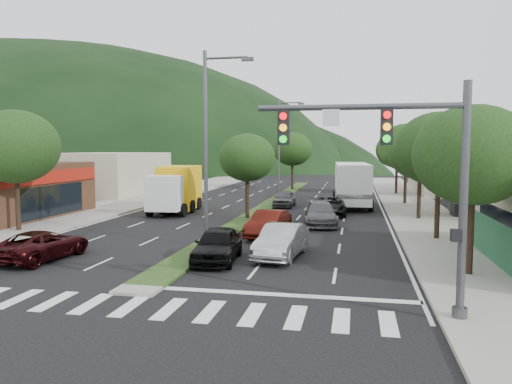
% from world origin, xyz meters
% --- Properties ---
extents(ground, '(160.00, 160.00, 0.00)m').
position_xyz_m(ground, '(0.00, 0.00, 0.00)').
color(ground, black).
rests_on(ground, ground).
extents(sidewalk_right, '(5.00, 90.00, 0.15)m').
position_xyz_m(sidewalk_right, '(12.50, 25.00, 0.07)').
color(sidewalk_right, gray).
rests_on(sidewalk_right, ground).
extents(sidewalk_left, '(6.00, 90.00, 0.15)m').
position_xyz_m(sidewalk_left, '(-13.00, 25.00, 0.07)').
color(sidewalk_left, gray).
rests_on(sidewalk_left, ground).
extents(median, '(1.60, 56.00, 0.12)m').
position_xyz_m(median, '(0.00, 28.00, 0.06)').
color(median, '#223C16').
rests_on(median, ground).
extents(crosswalk, '(19.00, 2.20, 0.01)m').
position_xyz_m(crosswalk, '(0.00, -2.00, 0.01)').
color(crosswalk, silver).
rests_on(crosswalk, ground).
extents(traffic_signal, '(6.12, 0.40, 7.00)m').
position_xyz_m(traffic_signal, '(9.03, -1.54, 4.65)').
color(traffic_signal, '#47494C').
rests_on(traffic_signal, ground).
extents(bldg_left_far, '(9.00, 14.00, 4.60)m').
position_xyz_m(bldg_left_far, '(-19.00, 34.00, 2.30)').
color(bldg_left_far, beige).
rests_on(bldg_left_far, ground).
extents(bldg_right_far, '(10.00, 16.00, 5.20)m').
position_xyz_m(bldg_right_far, '(19.50, 44.00, 2.60)').
color(bldg_right_far, beige).
rests_on(bldg_right_far, ground).
extents(hill_far, '(176.00, 132.00, 82.00)m').
position_xyz_m(hill_far, '(-80.00, 110.00, 0.00)').
color(hill_far, black).
rests_on(hill_far, ground).
extents(tree_r_a, '(4.60, 4.60, 6.63)m').
position_xyz_m(tree_r_a, '(12.00, 4.00, 4.82)').
color(tree_r_a, black).
rests_on(tree_r_a, sidewalk_right).
extents(tree_r_b, '(4.80, 4.80, 6.94)m').
position_xyz_m(tree_r_b, '(12.00, 12.00, 5.04)').
color(tree_r_b, black).
rests_on(tree_r_b, sidewalk_right).
extents(tree_r_c, '(4.40, 4.40, 6.48)m').
position_xyz_m(tree_r_c, '(12.00, 20.00, 4.75)').
color(tree_r_c, black).
rests_on(tree_r_c, sidewalk_right).
extents(tree_r_d, '(5.00, 5.00, 7.17)m').
position_xyz_m(tree_r_d, '(12.00, 30.00, 5.18)').
color(tree_r_d, black).
rests_on(tree_r_d, sidewalk_right).
extents(tree_r_e, '(4.60, 4.60, 6.71)m').
position_xyz_m(tree_r_e, '(12.00, 40.00, 4.89)').
color(tree_r_e, black).
rests_on(tree_r_e, sidewalk_right).
extents(tree_med_near, '(4.00, 4.00, 6.02)m').
position_xyz_m(tree_med_near, '(0.00, 18.00, 4.43)').
color(tree_med_near, black).
rests_on(tree_med_near, median).
extents(tree_med_far, '(4.80, 4.80, 6.94)m').
position_xyz_m(tree_med_far, '(0.00, 44.00, 5.01)').
color(tree_med_far, black).
rests_on(tree_med_far, median).
extents(tree_l_a, '(5.20, 5.20, 7.25)m').
position_xyz_m(tree_l_a, '(-12.50, 10.00, 5.18)').
color(tree_l_a, black).
rests_on(tree_l_a, sidewalk_left).
extents(streetlight_near, '(2.60, 0.25, 10.00)m').
position_xyz_m(streetlight_near, '(0.21, 8.00, 5.58)').
color(streetlight_near, '#47494C').
rests_on(streetlight_near, ground).
extents(streetlight_mid, '(2.60, 0.25, 10.00)m').
position_xyz_m(streetlight_mid, '(0.21, 33.00, 5.58)').
color(streetlight_mid, '#47494C').
rests_on(streetlight_mid, ground).
extents(sedan_silver, '(2.17, 4.84, 1.54)m').
position_xyz_m(sedan_silver, '(4.21, 6.15, 0.77)').
color(sedan_silver, '#B4B7BC').
rests_on(sedan_silver, ground).
extents(suv_maroon, '(2.75, 5.07, 1.35)m').
position_xyz_m(suv_maroon, '(-6.49, 3.56, 0.68)').
color(suv_maroon, black).
rests_on(suv_maroon, ground).
extents(car_queue_a, '(2.16, 4.65, 1.54)m').
position_xyz_m(car_queue_a, '(1.50, 4.77, 0.77)').
color(car_queue_a, black).
rests_on(car_queue_a, ground).
extents(car_queue_b, '(2.68, 5.40, 1.51)m').
position_xyz_m(car_queue_b, '(5.32, 16.42, 0.75)').
color(car_queue_b, '#545358').
rests_on(car_queue_b, ground).
extents(car_queue_c, '(2.18, 4.76, 1.51)m').
position_xyz_m(car_queue_c, '(2.69, 11.42, 0.76)').
color(car_queue_c, '#4A120C').
rests_on(car_queue_c, ground).
extents(car_queue_d, '(2.63, 5.28, 1.44)m').
position_xyz_m(car_queue_d, '(5.69, 21.42, 0.72)').
color(car_queue_d, black).
rests_on(car_queue_d, ground).
extents(car_queue_e, '(1.69, 4.20, 1.43)m').
position_xyz_m(car_queue_e, '(1.50, 26.42, 0.72)').
color(car_queue_e, '#4B4B50').
rests_on(car_queue_e, ground).
extents(car_queue_f, '(2.32, 4.75, 1.33)m').
position_xyz_m(car_queue_f, '(6.24, 42.72, 0.66)').
color(car_queue_f, black).
rests_on(car_queue_f, ground).
extents(box_truck, '(3.31, 7.57, 3.65)m').
position_xyz_m(box_truck, '(-6.45, 21.11, 1.73)').
color(box_truck, white).
rests_on(box_truck, ground).
extents(motorhome, '(3.58, 9.99, 3.78)m').
position_xyz_m(motorhome, '(7.27, 27.79, 2.01)').
color(motorhome, white).
rests_on(motorhome, ground).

